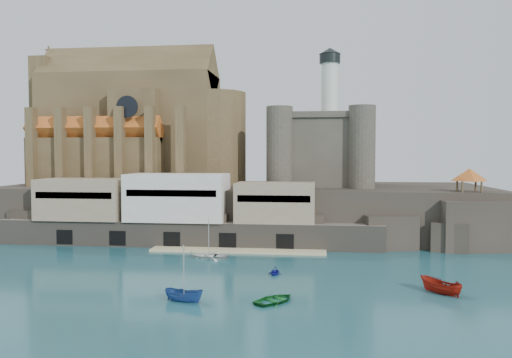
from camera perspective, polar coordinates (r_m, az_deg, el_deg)
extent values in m
plane|color=#194953|center=(69.15, -6.15, -11.03)|extent=(300.00, 300.00, 0.00)
cube|color=black|center=(107.12, -1.33, -3.38)|extent=(100.00, 34.00, 10.00)
cube|color=black|center=(104.49, -23.90, -4.88)|extent=(9.00, 5.00, 6.00)
cube|color=black|center=(97.32, -15.75, -5.30)|extent=(9.00, 5.00, 6.00)
cube|color=black|center=(92.17, -5.89, -5.65)|extent=(9.00, 5.00, 6.00)
cube|color=black|center=(89.98, 4.78, -5.86)|extent=(9.00, 5.00, 6.00)
cube|color=black|center=(90.83, 14.97, -5.86)|extent=(9.00, 5.00, 6.00)
cube|color=#6A6054|center=(92.03, -7.86, -6.15)|extent=(70.00, 6.00, 4.50)
cube|color=#D1C08B|center=(86.02, -2.11, -8.18)|extent=(30.00, 4.00, 0.40)
cube|color=black|center=(97.43, -21.00, -6.20)|extent=(3.00, 0.40, 2.60)
cube|color=black|center=(93.21, -15.52, -6.52)|extent=(3.00, 0.40, 2.60)
cube|color=black|center=(89.91, -9.58, -6.79)|extent=(3.00, 0.40, 2.60)
cube|color=black|center=(87.63, -3.24, -7.01)|extent=(3.00, 0.40, 2.60)
cube|color=black|center=(86.46, 3.34, -7.14)|extent=(3.00, 0.40, 2.60)
cube|color=gray|center=(99.20, -18.99, -2.14)|extent=(16.00, 9.00, 7.50)
cube|color=silver|center=(92.74, -8.93, -2.04)|extent=(18.00, 9.00, 8.50)
cube|color=gray|center=(89.60, 2.23, -2.66)|extent=(14.00, 8.00, 7.00)
cube|color=#4F3E25|center=(115.18, -14.16, 5.43)|extent=(38.00, 14.00, 24.00)
cube|color=#4F3E25|center=(116.37, -14.23, 11.35)|extent=(38.00, 13.01, 13.01)
cylinder|color=#4F3E25|center=(109.74, -4.82, 4.60)|extent=(14.00, 14.00, 20.00)
cube|color=#4F3E25|center=(113.73, -12.26, 4.48)|extent=(10.00, 20.00, 20.00)
cube|color=#4F3E25|center=(107.86, -17.92, 1.85)|extent=(28.00, 5.00, 10.00)
cube|color=#4F3E25|center=(125.36, -14.27, 2.01)|extent=(28.00, 5.00, 10.00)
cube|color=#B8581F|center=(107.97, -17.97, 5.35)|extent=(28.00, 5.66, 5.66)
cube|color=#B8581F|center=(125.45, -14.31, 5.02)|extent=(28.00, 5.66, 5.66)
cube|color=#4F3E25|center=(123.37, -22.48, 6.06)|extent=(4.00, 10.00, 28.00)
cylinder|color=black|center=(102.81, -14.52, 8.00)|extent=(4.40, 0.30, 4.40)
cube|color=#4F3E25|center=(110.83, -24.24, 3.31)|extent=(1.60, 2.20, 16.00)
cube|color=#4F3E25|center=(107.76, -21.42, 3.39)|extent=(1.60, 2.20, 16.00)
cube|color=#4F3E25|center=(104.97, -18.43, 3.46)|extent=(1.60, 2.20, 16.00)
cube|color=#4F3E25|center=(102.48, -15.29, 3.52)|extent=(1.60, 2.20, 16.00)
cube|color=#4F3E25|center=(100.30, -12.00, 3.58)|extent=(1.60, 2.20, 16.00)
cube|color=#4F3E25|center=(98.47, -8.58, 3.62)|extent=(1.60, 2.20, 16.00)
cube|color=#403C32|center=(106.41, 7.31, 3.03)|extent=(16.00, 16.00, 14.00)
cube|color=#403C32|center=(106.71, 7.34, 7.00)|extent=(17.00, 17.00, 1.20)
cylinder|color=#403C32|center=(98.68, 2.69, 3.65)|extent=(5.20, 5.20, 16.00)
cylinder|color=#403C32|center=(98.81, 12.00, 3.59)|extent=(5.20, 5.20, 16.00)
cylinder|color=#403C32|center=(114.65, 3.28, 3.53)|extent=(5.20, 5.20, 16.00)
cylinder|color=#403C32|center=(114.76, 11.29, 3.48)|extent=(5.20, 5.20, 16.00)
cylinder|color=silver|center=(109.28, 8.41, 9.85)|extent=(3.60, 3.60, 12.00)
cylinder|color=black|center=(110.37, 8.44, 13.46)|extent=(4.40, 4.40, 2.00)
cone|color=black|center=(110.68, 8.44, 14.27)|extent=(4.60, 4.60, 1.40)
cube|color=black|center=(96.02, 23.10, -4.71)|extent=(12.00, 10.00, 8.70)
cube|color=black|center=(92.36, 21.20, -6.12)|extent=(6.00, 5.00, 5.00)
cube|color=black|center=(99.59, 25.53, -5.28)|extent=(5.00, 4.00, 6.00)
cube|color=#4F3E25|center=(95.56, 23.15, -2.03)|extent=(4.20, 4.20, 0.30)
cylinder|color=#4F3E25|center=(93.48, 22.50, -1.23)|extent=(0.36, 0.36, 3.20)
cylinder|color=#4F3E25|center=(94.39, 24.37, -1.23)|extent=(0.36, 0.36, 3.20)
cylinder|color=#4F3E25|center=(96.56, 21.99, -1.10)|extent=(0.36, 0.36, 3.20)
cylinder|color=#4F3E25|center=(97.44, 23.80, -1.10)|extent=(0.36, 0.36, 3.20)
pyramid|color=#B8581F|center=(95.32, 23.20, 0.45)|extent=(6.40, 6.40, 2.20)
imported|color=navy|center=(58.38, -8.23, -13.66)|extent=(2.21, 2.18, 4.78)
imported|color=#146223|center=(57.64, 2.18, -13.85)|extent=(3.66, 3.35, 5.40)
imported|color=maroon|center=(64.71, 20.31, -12.16)|extent=(2.95, 2.95, 5.48)
imported|color=white|center=(81.13, -5.41, -8.96)|extent=(1.95, 4.77, 6.49)
imported|color=navy|center=(70.17, 2.17, -10.82)|extent=(2.55, 1.83, 2.69)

